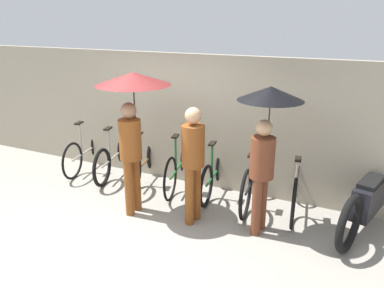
# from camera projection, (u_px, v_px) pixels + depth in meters

# --- Properties ---
(ground_plane) EXTENTS (30.00, 30.00, 0.00)m
(ground_plane) POSITION_uv_depth(u_px,v_px,m) (117.00, 238.00, 5.02)
(ground_plane) COLOR gray
(back_wall) EXTENTS (12.99, 0.12, 2.26)m
(back_wall) POSITION_uv_depth(u_px,v_px,m) (186.00, 120.00, 6.47)
(back_wall) COLOR gray
(back_wall) RESTS_ON ground
(parked_bicycle_0) EXTENTS (0.53, 1.72, 0.98)m
(parked_bicycle_0) POSITION_uv_depth(u_px,v_px,m) (87.00, 150.00, 7.27)
(parked_bicycle_0) COLOR black
(parked_bicycle_0) RESTS_ON ground
(parked_bicycle_1) EXTENTS (0.58, 1.73, 0.97)m
(parked_bicycle_1) POSITION_uv_depth(u_px,v_px,m) (114.00, 156.00, 6.99)
(parked_bicycle_1) COLOR black
(parked_bicycle_1) RESTS_ON ground
(parked_bicycle_2) EXTENTS (0.54, 1.72, 1.10)m
(parked_bicycle_2) POSITION_uv_depth(u_px,v_px,m) (144.00, 162.00, 6.70)
(parked_bicycle_2) COLOR black
(parked_bicycle_2) RESTS_ON ground
(parked_bicycle_3) EXTENTS (0.55, 1.76, 1.09)m
(parked_bicycle_3) POSITION_uv_depth(u_px,v_px,m) (179.00, 165.00, 6.47)
(parked_bicycle_3) COLOR black
(parked_bicycle_3) RESTS_ON ground
(parked_bicycle_4) EXTENTS (0.44, 1.63, 0.97)m
(parked_bicycle_4) POSITION_uv_depth(u_px,v_px,m) (214.00, 173.00, 6.21)
(parked_bicycle_4) COLOR black
(parked_bicycle_4) RESTS_ON ground
(parked_bicycle_5) EXTENTS (0.44, 1.79, 1.00)m
(parked_bicycle_5) POSITION_uv_depth(u_px,v_px,m) (252.00, 180.00, 5.87)
(parked_bicycle_5) COLOR black
(parked_bicycle_5) RESTS_ON ground
(parked_bicycle_6) EXTENTS (0.44, 1.70, 1.00)m
(parked_bicycle_6) POSITION_uv_depth(u_px,v_px,m) (296.00, 188.00, 5.62)
(parked_bicycle_6) COLOR black
(parked_bicycle_6) RESTS_ON ground
(pedestrian_leading) EXTENTS (1.07, 1.07, 2.09)m
(pedestrian_leading) POSITION_uv_depth(u_px,v_px,m) (132.00, 103.00, 5.25)
(pedestrian_leading) COLOR brown
(pedestrian_leading) RESTS_ON ground
(pedestrian_center) EXTENTS (0.32, 0.32, 1.69)m
(pedestrian_center) POSITION_uv_depth(u_px,v_px,m) (193.00, 157.00, 5.13)
(pedestrian_center) COLOR brown
(pedestrian_center) RESTS_ON ground
(pedestrian_trailing) EXTENTS (0.85, 0.85, 1.99)m
(pedestrian_trailing) POSITION_uv_depth(u_px,v_px,m) (267.00, 126.00, 4.77)
(pedestrian_trailing) COLOR brown
(pedestrian_trailing) RESTS_ON ground
(motorcycle) EXTENTS (0.82, 2.15, 0.95)m
(motorcycle) POSITION_uv_depth(u_px,v_px,m) (368.00, 200.00, 5.13)
(motorcycle) COLOR black
(motorcycle) RESTS_ON ground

